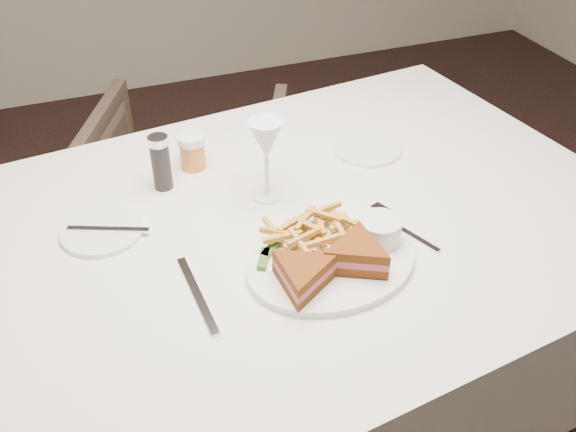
# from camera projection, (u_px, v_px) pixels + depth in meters

# --- Properties ---
(table) EXTENTS (1.56, 1.14, 0.75)m
(table) POSITION_uv_depth(u_px,v_px,m) (280.00, 349.00, 1.50)
(table) COLOR silver
(table) RESTS_ON ground
(chair_far) EXTENTS (0.80, 0.78, 0.63)m
(chair_far) POSITION_uv_depth(u_px,v_px,m) (190.00, 185.00, 2.15)
(chair_far) COLOR #4B3B2E
(chair_far) RESTS_ON ground
(table_setting) EXTENTS (0.78, 0.59, 0.18)m
(table_setting) POSITION_uv_depth(u_px,v_px,m) (300.00, 224.00, 1.21)
(table_setting) COLOR white
(table_setting) RESTS_ON table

